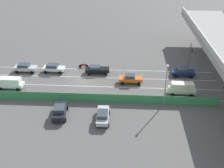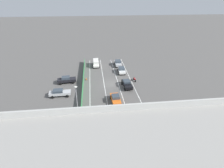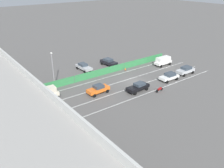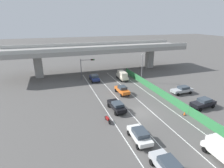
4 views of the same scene
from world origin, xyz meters
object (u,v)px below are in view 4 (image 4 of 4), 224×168
at_px(traffic_cone, 185,113).
at_px(car_sedan_navy, 94,78).
at_px(car_sedan_black, 117,106).
at_px(street_lamp, 142,65).
at_px(car_sedan_silver, 168,166).
at_px(car_van_white, 223,151).
at_px(parked_sedan_dark, 203,103).
at_px(car_taxi_orange, 122,90).
at_px(traffic_light, 86,65).
at_px(car_sedan_white, 140,135).
at_px(parked_wagon_silver, 182,90).
at_px(car_van_cream, 122,75).
at_px(motorcycle, 108,119).

bearing_deg(traffic_cone, car_sedan_navy, 114.22).
bearing_deg(car_sedan_black, car_sedan_navy, 89.60).
distance_m(car_sedan_navy, street_lamp, 12.19).
xyz_separation_m(car_sedan_silver, street_lamp, (10.73, 26.08, 3.36)).
height_order(car_van_white, parked_sedan_dark, car_van_white).
xyz_separation_m(car_taxi_orange, car_sedan_silver, (-3.49, -20.75, 0.03)).
height_order(parked_sedan_dark, traffic_light, traffic_light).
height_order(car_sedan_white, parked_wagon_silver, car_sedan_white).
distance_m(car_van_cream, car_sedan_white, 24.94).
distance_m(car_sedan_black, car_van_white, 16.04).
distance_m(car_van_cream, motorcycle, 20.74).
relative_size(car_sedan_black, parked_wagon_silver, 1.02).
distance_m(car_sedan_silver, traffic_cone, 13.35).
bearing_deg(car_taxi_orange, traffic_cone, -61.83).
bearing_deg(parked_sedan_dark, parked_wagon_silver, 82.98).
bearing_deg(car_sedan_black, car_taxi_orange, 61.03).
xyz_separation_m(car_sedan_black, traffic_cone, (9.85, -5.08, -0.58)).
bearing_deg(traffic_cone, car_sedan_black, 152.70).
bearing_deg(car_sedan_white, car_sedan_navy, 89.49).
xyz_separation_m(car_sedan_white, parked_wagon_silver, (15.60, 11.18, -0.01)).
bearing_deg(motorcycle, car_sedan_white, -65.86).
bearing_deg(car_van_white, car_sedan_navy, 102.42).
height_order(car_sedan_navy, traffic_light, traffic_light).
bearing_deg(traffic_light, street_lamp, -25.82).
bearing_deg(motorcycle, parked_sedan_dark, -2.84).
bearing_deg(car_taxi_orange, motorcycle, -123.02).
distance_m(car_van_cream, traffic_light, 9.62).
bearing_deg(car_taxi_orange, parked_sedan_dark, -43.30).
xyz_separation_m(car_sedan_white, car_van_white, (7.05, -5.85, 0.29)).
bearing_deg(car_sedan_silver, car_sedan_navy, 90.03).
bearing_deg(parked_wagon_silver, car_taxi_orange, 161.51).
distance_m(car_sedan_silver, traffic_light, 32.33).
bearing_deg(car_taxi_orange, car_van_cream, 67.95).
xyz_separation_m(car_van_cream, traffic_cone, (2.70, -20.33, -0.93)).
bearing_deg(traffic_cone, car_sedan_silver, -136.79).
xyz_separation_m(motorcycle, traffic_light, (0.92, 20.98, 3.46)).
height_order(car_sedan_white, motorcycle, car_sedan_white).
bearing_deg(car_sedan_navy, car_sedan_silver, -89.97).
bearing_deg(traffic_cone, car_van_cream, 97.56).
bearing_deg(car_sedan_white, motorcycle, 114.14).
height_order(car_sedan_white, parked_sedan_dark, parked_sedan_dark).
distance_m(motorcycle, parked_wagon_silver, 18.95).
bearing_deg(motorcycle, car_taxi_orange, 56.98).
distance_m(car_sedan_black, car_sedan_silver, 14.21).
height_order(car_sedan_navy, car_van_white, car_van_white).
height_order(street_lamp, traffic_cone, street_lamp).
relative_size(car_sedan_navy, parked_wagon_silver, 0.93).
height_order(car_taxi_orange, car_van_cream, car_van_cream).
relative_size(car_van_cream, motorcycle, 2.35).
height_order(motorcycle, traffic_cone, motorcycle).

